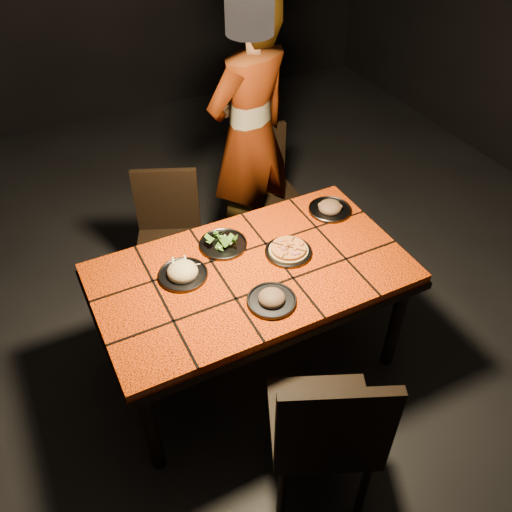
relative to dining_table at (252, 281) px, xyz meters
name	(u,v)px	position (x,y,z in m)	size (l,w,h in m)	color
room_shell	(251,140)	(0.00, 0.00, 0.83)	(6.04, 7.04, 3.08)	black
dining_table	(252,281)	(0.00, 0.00, 0.00)	(1.62, 0.92, 0.75)	#FF4908
chair_near	(326,430)	(-0.08, -0.87, -0.09)	(0.61, 0.61, 1.02)	black
chair_far_left	(168,229)	(-0.19, 0.81, -0.17)	(0.53, 0.53, 0.88)	black
chair_far_right	(264,182)	(0.60, 1.00, -0.16)	(0.41, 0.41, 0.88)	black
diner	(250,136)	(0.48, 0.98, 0.24)	(0.67, 0.44, 1.82)	brown
pendant_lamp	(250,12)	(0.00, 0.00, 1.35)	(0.18, 0.18, 1.06)	black
plate_pizza	(289,251)	(0.23, 0.03, 0.10)	(0.30, 0.30, 0.04)	#38383D
plate_pasta	(183,273)	(-0.33, 0.12, 0.10)	(0.25, 0.25, 0.08)	#38383D
plate_salad	(223,242)	(-0.05, 0.24, 0.10)	(0.26, 0.26, 0.07)	#38383D
plate_mushroom_a	(272,299)	(-0.01, -0.25, 0.10)	(0.24, 0.24, 0.08)	#38383D
plate_mushroom_b	(330,208)	(0.63, 0.25, 0.10)	(0.25, 0.25, 0.08)	#38383D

